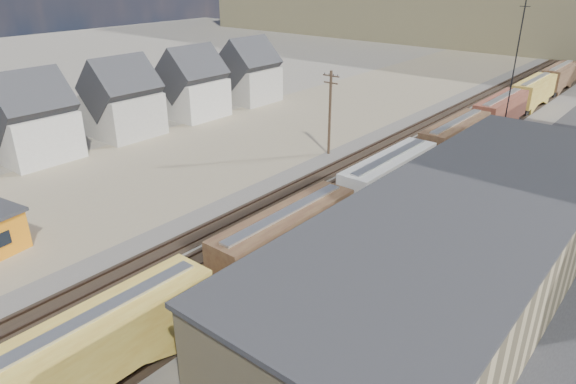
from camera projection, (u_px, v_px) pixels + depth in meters
The scene contains 8 objects.
ballast_bed at pixel (423, 152), 62.63m from camera, with size 18.00×200.00×0.06m, color #4C4742.
dirt_yard at pixel (248, 139), 67.24m from camera, with size 24.00×180.00×0.03m, color #816F59.
rail_tracks at pixel (419, 150), 62.91m from camera, with size 11.40×200.00×0.24m.
freight_train at pixel (425, 154), 53.66m from camera, with size 3.00×119.74×4.46m.
warehouse at pixel (467, 243), 34.83m from camera, with size 12.40×40.40×7.25m.
utility_pole_north at pixel (330, 111), 59.80m from camera, with size 2.20×0.32×10.00m.
radio_mast at pixel (514, 71), 62.47m from camera, with size 1.20×0.16×18.00m.
townhouse_row at pixel (80, 112), 63.07m from camera, with size 8.15×68.16×10.47m.
Camera 1 is at (25.00, -6.18, 20.99)m, focal length 32.00 mm.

